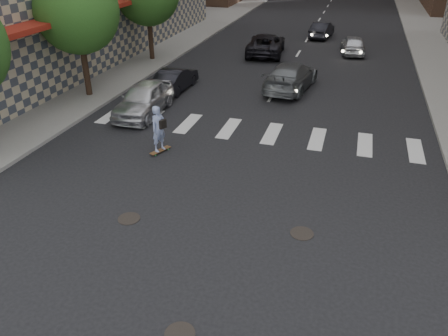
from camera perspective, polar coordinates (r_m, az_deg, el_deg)
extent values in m
plane|color=black|center=(12.47, -6.64, -11.17)|extent=(160.00, 160.00, 0.00)
cube|color=gray|center=(35.11, -16.25, 14.42)|extent=(13.00, 80.00, 0.15)
cube|color=black|center=(24.90, -22.37, 12.61)|extent=(0.30, 14.00, 4.00)
cube|color=maroon|center=(23.99, -21.74, 17.39)|extent=(1.60, 14.00, 0.25)
cylinder|color=#382619|center=(24.79, -17.61, 12.25)|extent=(0.32, 0.32, 2.80)
sphere|color=#28511B|center=(24.21, -18.65, 18.82)|extent=(4.20, 4.20, 4.20)
cylinder|color=#382619|center=(31.53, -9.55, 16.39)|extent=(0.32, 0.32, 2.80)
cylinder|color=black|center=(10.46, -5.79, -20.75)|extent=(0.70, 0.70, 0.02)
cylinder|color=black|center=(14.08, -12.31, -6.46)|extent=(0.70, 0.70, 0.02)
cylinder|color=black|center=(13.34, 10.14, -8.40)|extent=(0.70, 0.70, 0.02)
cube|color=brown|center=(17.97, -8.32, 2.32)|extent=(0.60, 1.01, 0.02)
cylinder|color=green|center=(17.85, -9.32, 1.83)|extent=(0.06, 0.07, 0.07)
cylinder|color=green|center=(17.73, -8.93, 1.67)|extent=(0.06, 0.07, 0.07)
cylinder|color=green|center=(18.27, -7.69, 2.60)|extent=(0.06, 0.07, 0.07)
cylinder|color=green|center=(18.15, -7.30, 2.45)|extent=(0.06, 0.07, 0.07)
imported|color=#98ACDE|center=(17.58, -8.53, 5.10)|extent=(0.68, 0.80, 1.88)
cube|color=black|center=(17.39, -8.00, 5.70)|extent=(0.22, 0.33, 0.35)
imported|color=silver|center=(21.86, -10.44, 8.86)|extent=(1.96, 4.55, 1.53)
imported|color=black|center=(25.21, -6.39, 11.46)|extent=(1.43, 3.89, 1.27)
imported|color=slate|center=(25.43, 8.76, 11.76)|extent=(2.76, 5.47, 1.52)
imported|color=black|center=(33.17, 5.51, 15.80)|extent=(3.01, 5.58, 1.49)
imported|color=silver|center=(34.58, 16.51, 15.21)|extent=(2.03, 4.12, 1.35)
imported|color=black|center=(39.57, 12.66, 17.18)|extent=(1.87, 4.11, 1.31)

